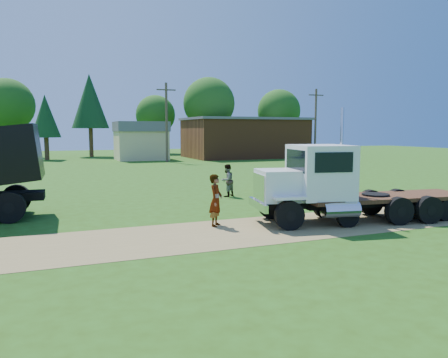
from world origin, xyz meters
name	(u,v)px	position (x,y,z in m)	size (l,w,h in m)	color
ground	(247,231)	(0.00, 0.00, 0.00)	(140.00, 140.00, 0.00)	#284910
dirt_track	(247,231)	(0.00, 0.00, 0.01)	(120.00, 4.20, 0.01)	olive
white_semi_tractor	(322,184)	(3.33, 0.24, 1.55)	(7.67, 3.69, 4.53)	black
orange_pickup	(296,179)	(6.95, 8.13, 0.74)	(2.45, 5.31, 1.47)	orange
flatbed_trailer	(384,201)	(6.03, -0.21, 0.77)	(7.24, 2.92, 1.80)	#351F11
spectator_a	(216,200)	(-0.78, 1.16, 0.99)	(0.72, 0.47, 1.98)	#999999
spectator_b	(227,180)	(2.42, 7.88, 0.89)	(0.87, 0.67, 1.78)	#999999
brick_building	(244,138)	(18.00, 40.00, 2.66)	(15.40, 10.40, 5.30)	brown
tan_shed	(141,140)	(4.00, 40.00, 2.42)	(6.20, 5.40, 4.70)	tan
utility_poles	(167,121)	(6.00, 35.00, 4.71)	(42.20, 0.28, 9.00)	#4A392A
tree_row	(126,107)	(3.95, 50.01, 6.93)	(57.21, 14.57, 11.68)	#351E15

